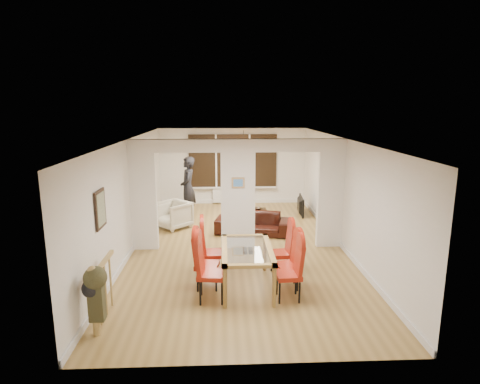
{
  "coord_description": "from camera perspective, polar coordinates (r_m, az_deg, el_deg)",
  "views": [
    {
      "loc": [
        -0.36,
        -9.18,
        3.34
      ],
      "look_at": [
        0.08,
        0.6,
        1.23
      ],
      "focal_mm": 30.0,
      "sensor_mm": 36.0,
      "label": 1
    }
  ],
  "objects": [
    {
      "name": "bay_window_blinds",
      "position": [
        13.75,
        -1.03,
        4.47
      ],
      "size": [
        3.0,
        0.08,
        1.8
      ],
      "primitive_type": "cube",
      "color": "black",
      "rests_on": "room_walls"
    },
    {
      "name": "television",
      "position": [
        12.68,
        8.26,
        -1.91
      ],
      "size": [
        1.0,
        0.21,
        0.57
      ],
      "primitive_type": "imported",
      "rotation": [
        0.0,
        0.0,
        1.49
      ],
      "color": "black",
      "rests_on": "floor"
    },
    {
      "name": "dining_chair_ra",
      "position": [
        7.16,
        6.9,
        -11.04
      ],
      "size": [
        0.45,
        0.45,
        1.06
      ],
      "primitive_type": null,
      "rotation": [
        0.0,
        0.0,
        0.06
      ],
      "color": "#9C1F0F",
      "rests_on": "floor"
    },
    {
      "name": "shoes",
      "position": [
        9.38,
        1.11,
        -8.4
      ],
      "size": [
        0.22,
        0.24,
        0.09
      ],
      "primitive_type": null,
      "color": "black",
      "rests_on": "floor"
    },
    {
      "name": "dining_chair_rb",
      "position": [
        7.59,
        6.78,
        -9.82
      ],
      "size": [
        0.49,
        0.49,
        1.02
      ],
      "primitive_type": null,
      "rotation": [
        0.0,
        0.0,
        0.23
      ],
      "color": "#9C1F0F",
      "rests_on": "floor"
    },
    {
      "name": "dining_chair_la",
      "position": [
        7.08,
        -4.12,
        -10.96
      ],
      "size": [
        0.5,
        0.5,
        1.13
      ],
      "primitive_type": null,
      "rotation": [
        0.0,
        0.0,
        -0.12
      ],
      "color": "#9C1F0F",
      "rests_on": "floor"
    },
    {
      "name": "coffee_table",
      "position": [
        12.38,
        1.62,
        -2.99
      ],
      "size": [
        1.01,
        0.69,
        0.21
      ],
      "primitive_type": null,
      "rotation": [
        0.0,
        0.0,
        0.26
      ],
      "color": "black",
      "rests_on": "floor"
    },
    {
      "name": "floor",
      "position": [
        9.78,
        -0.29,
        -7.82
      ],
      "size": [
        5.0,
        9.0,
        0.01
      ],
      "primitive_type": "cube",
      "color": "olive",
      "rests_on": "ground"
    },
    {
      "name": "dining_table",
      "position": [
        7.6,
        0.98,
        -10.71
      ],
      "size": [
        0.93,
        1.65,
        0.78
      ],
      "primitive_type": null,
      "color": "olive",
      "rests_on": "floor"
    },
    {
      "name": "divider_wall",
      "position": [
        9.41,
        -0.3,
        -0.36
      ],
      "size": [
        5.0,
        0.18,
        2.6
      ],
      "primitive_type": "cube",
      "color": "white",
      "rests_on": "floor"
    },
    {
      "name": "sofa",
      "position": [
        10.72,
        1.73,
        -4.43
      ],
      "size": [
        2.04,
        1.12,
        0.56
      ],
      "primitive_type": "imported",
      "rotation": [
        0.0,
        0.0,
        -0.2
      ],
      "color": "black",
      "rests_on": "floor"
    },
    {
      "name": "bottle",
      "position": [
        12.4,
        1.44,
        -1.74
      ],
      "size": [
        0.08,
        0.08,
        0.3
      ],
      "primitive_type": "cylinder",
      "color": "#143F19",
      "rests_on": "coffee_table"
    },
    {
      "name": "armchair",
      "position": [
        11.31,
        -9.47,
        -3.22
      ],
      "size": [
        1.15,
        1.15,
        0.75
      ],
      "primitive_type": "imported",
      "rotation": [
        0.0,
        0.0,
        -0.78
      ],
      "color": "beige",
      "rests_on": "floor"
    },
    {
      "name": "radiator",
      "position": [
        13.92,
        -1.0,
        -0.46
      ],
      "size": [
        1.4,
        0.08,
        0.5
      ],
      "primitive_type": "cube",
      "color": "white",
      "rests_on": "floor"
    },
    {
      "name": "dining_chair_rc",
      "position": [
        8.14,
        5.86,
        -8.19
      ],
      "size": [
        0.45,
        0.45,
        1.04
      ],
      "primitive_type": null,
      "rotation": [
        0.0,
        0.0,
        0.09
      ],
      "color": "#9C1F0F",
      "rests_on": "floor"
    },
    {
      "name": "bowl",
      "position": [
        12.37,
        2.51,
        -2.36
      ],
      "size": [
        0.24,
        0.24,
        0.06
      ],
      "primitive_type": "imported",
      "color": "black",
      "rests_on": "coffee_table"
    },
    {
      "name": "room_walls",
      "position": [
        9.41,
        -0.3,
        -0.36
      ],
      "size": [
        5.0,
        9.0,
        2.6
      ],
      "primitive_type": null,
      "color": "silver",
      "rests_on": "floor"
    },
    {
      "name": "pillar_photo",
      "position": [
        9.26,
        -0.27,
        1.32
      ],
      "size": [
        0.3,
        0.03,
        0.25
      ],
      "primitive_type": "cube",
      "color": "#4C8CD8",
      "rests_on": "divider_wall"
    },
    {
      "name": "dining_chair_lb",
      "position": [
        7.56,
        -4.72,
        -9.76
      ],
      "size": [
        0.48,
        0.48,
        1.05
      ],
      "primitive_type": null,
      "rotation": [
        0.0,
        0.0,
        -0.15
      ],
      "color": "#9C1F0F",
      "rests_on": "floor"
    },
    {
      "name": "stair_newel",
      "position": [
        6.87,
        -18.74,
        -12.5
      ],
      "size": [
        0.4,
        1.2,
        1.1
      ],
      "primitive_type": null,
      "color": "#A88A4D",
      "rests_on": "floor"
    },
    {
      "name": "pendant_light",
      "position": [
        12.56,
        0.48,
        6.72
      ],
      "size": [
        0.36,
        0.36,
        0.36
      ],
      "primitive_type": "sphere",
      "color": "orange",
      "rests_on": "room_walls"
    },
    {
      "name": "dining_chair_lc",
      "position": [
        8.04,
        -3.86,
        -8.15
      ],
      "size": [
        0.47,
        0.47,
        1.1
      ],
      "primitive_type": null,
      "rotation": [
        0.0,
        0.0,
        0.07
      ],
      "color": "#9C1F0F",
      "rests_on": "floor"
    },
    {
      "name": "person",
      "position": [
        12.09,
        -7.4,
        0.58
      ],
      "size": [
        0.71,
        0.5,
        1.87
      ],
      "primitive_type": "imported",
      "rotation": [
        0.0,
        0.0,
        -1.5
      ],
      "color": "black",
      "rests_on": "floor"
    },
    {
      "name": "wall_poster",
      "position": [
        7.31,
        -19.25,
        -2.3
      ],
      "size": [
        0.04,
        0.52,
        0.67
      ],
      "primitive_type": "cube",
      "color": "gray",
      "rests_on": "room_walls"
    }
  ]
}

